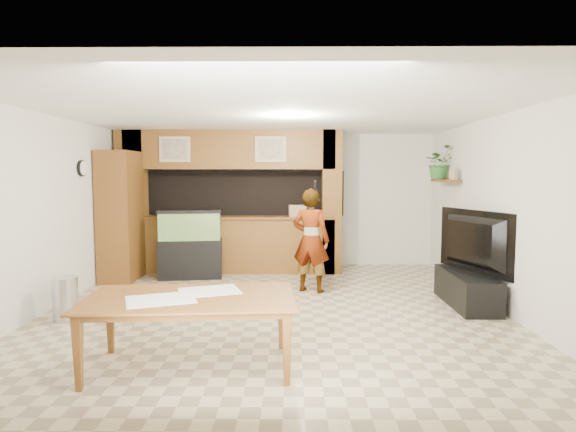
{
  "coord_description": "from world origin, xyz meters",
  "views": [
    {
      "loc": [
        0.24,
        -6.31,
        1.81
      ],
      "look_at": [
        0.17,
        0.6,
        1.21
      ],
      "focal_mm": 30.0,
      "sensor_mm": 36.0,
      "label": 1
    }
  ],
  "objects_px": {
    "aquarium": "(190,245)",
    "person": "(311,240)",
    "dining_table": "(190,334)",
    "pantry_cabinet": "(121,216)",
    "television": "(468,242)"
  },
  "relations": [
    {
      "from": "aquarium",
      "to": "person",
      "type": "height_order",
      "value": "person"
    },
    {
      "from": "aquarium",
      "to": "dining_table",
      "type": "distance_m",
      "value": 4.02
    },
    {
      "from": "dining_table",
      "to": "pantry_cabinet",
      "type": "bearing_deg",
      "value": 113.17
    },
    {
      "from": "person",
      "to": "television",
      "type": "bearing_deg",
      "value": -179.13
    },
    {
      "from": "pantry_cabinet",
      "to": "television",
      "type": "distance_m",
      "value": 5.59
    },
    {
      "from": "aquarium",
      "to": "television",
      "type": "distance_m",
      "value": 4.53
    },
    {
      "from": "pantry_cabinet",
      "to": "person",
      "type": "relative_size",
      "value": 1.38
    },
    {
      "from": "aquarium",
      "to": "television",
      "type": "relative_size",
      "value": 0.8
    },
    {
      "from": "television",
      "to": "person",
      "type": "distance_m",
      "value": 2.26
    },
    {
      "from": "aquarium",
      "to": "dining_table",
      "type": "xyz_separation_m",
      "value": [
        0.84,
        -3.93,
        -0.25
      ]
    },
    {
      "from": "pantry_cabinet",
      "to": "aquarium",
      "type": "xyz_separation_m",
      "value": [
        1.16,
        0.1,
        -0.51
      ]
    },
    {
      "from": "television",
      "to": "aquarium",
      "type": "bearing_deg",
      "value": 48.67
    },
    {
      "from": "aquarium",
      "to": "television",
      "type": "height_order",
      "value": "television"
    },
    {
      "from": "television",
      "to": "dining_table",
      "type": "distance_m",
      "value": 4.07
    },
    {
      "from": "television",
      "to": "dining_table",
      "type": "bearing_deg",
      "value": 104.31
    }
  ]
}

